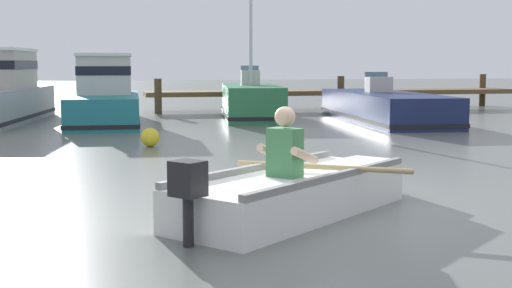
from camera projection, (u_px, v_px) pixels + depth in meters
The scene contains 7 objects.
ground_plane at pixel (285, 202), 8.28m from camera, with size 120.00×120.00×0.00m, color slate.
wooden_dock at pixel (334, 92), 24.71m from camera, with size 13.38×1.64×1.23m.
rowboat_with_person at pixel (296, 191), 7.58m from camera, with size 3.23×2.87×1.19m.
moored_boat_teal at pixel (105, 98), 19.13m from camera, with size 2.13×5.64×1.91m.
moored_boat_green at pixel (251, 102), 20.76m from camera, with size 2.32×5.15×4.26m.
moored_boat_navy at pixel (384, 108), 19.77m from camera, with size 2.54×6.82×1.39m.
mooring_buoy at pixel (150, 137), 13.73m from camera, with size 0.37×0.37×0.37m, color yellow.
Camera 1 is at (-2.17, -7.86, 1.64)m, focal length 48.79 mm.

